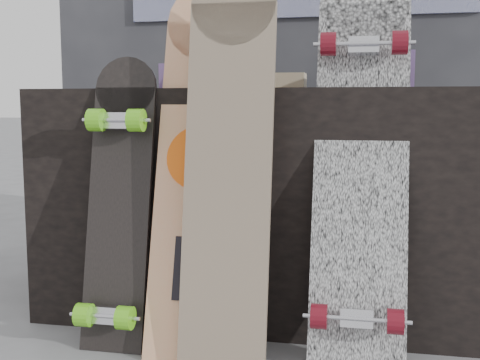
% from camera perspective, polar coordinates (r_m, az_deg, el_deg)
% --- Properties ---
extents(vendor_table, '(1.60, 0.60, 0.80)m').
position_cam_1_polar(vendor_table, '(2.16, 3.14, -2.13)').
color(vendor_table, black).
rests_on(vendor_table, ground).
extents(booth, '(2.40, 0.22, 2.20)m').
position_cam_1_polar(booth, '(3.00, 5.67, 13.90)').
color(booth, '#2E2E33').
rests_on(booth, ground).
extents(merch_box_purple, '(0.18, 0.12, 0.10)m').
position_cam_1_polar(merch_box_purple, '(2.31, -5.08, 9.65)').
color(merch_box_purple, '#693D7D').
rests_on(merch_box_purple, vendor_table).
extents(merch_box_small, '(0.14, 0.14, 0.12)m').
position_cam_1_polar(merch_box_small, '(2.06, 14.12, 10.04)').
color(merch_box_small, '#693D7D').
rests_on(merch_box_small, vendor_table).
extents(merch_box_flat, '(0.22, 0.10, 0.06)m').
position_cam_1_polar(merch_box_flat, '(2.19, 3.32, 9.28)').
color(merch_box_flat, '#D1B78C').
rests_on(merch_box_flat, vendor_table).
extents(longboard_geisha, '(0.26, 0.34, 1.14)m').
position_cam_1_polar(longboard_geisha, '(1.85, -3.88, 2.59)').
color(longboard_geisha, beige).
rests_on(longboard_geisha, ground).
extents(longboard_celtic, '(0.25, 0.23, 1.17)m').
position_cam_1_polar(longboard_celtic, '(1.73, -1.09, 2.95)').
color(longboard_celtic, '#D3B58F').
rests_on(longboard_celtic, ground).
extents(longboard_cascadia, '(0.28, 0.40, 1.19)m').
position_cam_1_polar(longboard_cascadia, '(1.81, 11.41, 2.98)').
color(longboard_cascadia, white).
rests_on(longboard_cascadia, ground).
extents(skateboard_dark, '(0.20, 0.27, 0.90)m').
position_cam_1_polar(skateboard_dark, '(1.89, -11.52, -1.73)').
color(skateboard_dark, black).
rests_on(skateboard_dark, ground).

